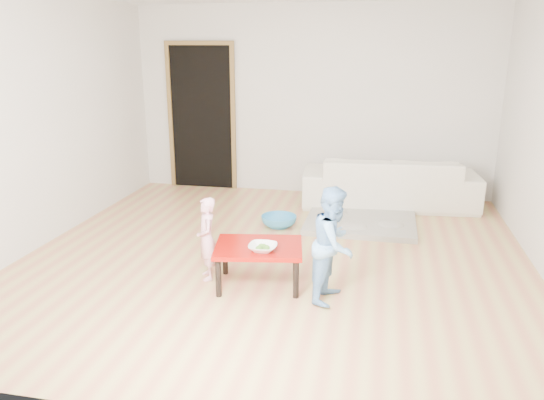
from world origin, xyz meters
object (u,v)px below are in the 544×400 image
(red_table, at_px, (259,265))
(bowl, at_px, (263,248))
(basin, at_px, (279,221))
(sofa, at_px, (389,181))
(child_pink, at_px, (207,239))
(child_blue, at_px, (334,244))

(red_table, relative_size, bowl, 3.12)
(red_table, height_order, basin, red_table)
(sofa, relative_size, bowl, 9.28)
(basin, bearing_deg, child_pink, -103.39)
(child_blue, relative_size, basin, 2.34)
(sofa, height_order, child_pink, child_pink)
(bowl, xyz_separation_m, child_blue, (0.60, -0.01, 0.08))
(red_table, xyz_separation_m, bowl, (0.06, -0.12, 0.22))
(bowl, bearing_deg, sofa, 69.61)
(child_blue, bearing_deg, child_pink, 93.97)
(sofa, bearing_deg, red_table, 62.90)
(child_blue, bearing_deg, basin, 37.65)
(child_pink, bearing_deg, bowl, 47.01)
(bowl, height_order, child_pink, child_pink)
(bowl, bearing_deg, red_table, 118.61)
(red_table, relative_size, child_pink, 0.99)
(child_pink, relative_size, child_blue, 0.78)
(red_table, distance_m, child_pink, 0.53)
(red_table, bearing_deg, child_blue, -10.56)
(sofa, distance_m, red_table, 2.97)
(sofa, relative_size, child_blue, 2.30)
(red_table, bearing_deg, sofa, 67.65)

